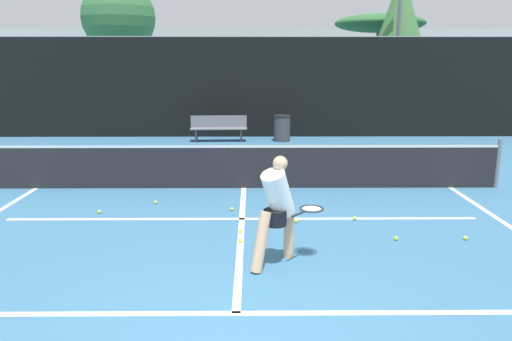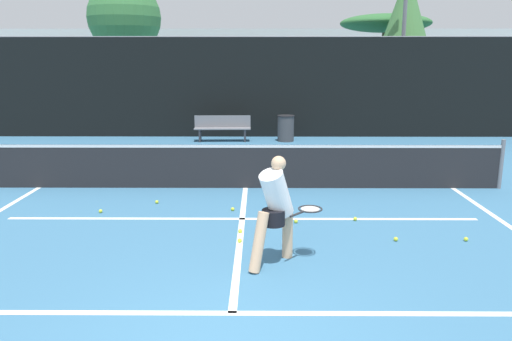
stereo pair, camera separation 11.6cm
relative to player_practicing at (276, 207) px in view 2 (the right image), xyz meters
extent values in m
cube|color=white|center=(-0.53, -1.41, -0.80)|extent=(11.00, 0.10, 0.01)
cube|color=white|center=(-0.53, 1.91, -0.80)|extent=(8.25, 0.10, 0.01)
cube|color=white|center=(-0.53, 1.32, -0.80)|extent=(0.10, 5.46, 0.01)
cylinder|color=slate|center=(4.97, 4.05, -0.27)|extent=(0.09, 0.09, 1.07)
cube|color=#232326|center=(-0.53, 4.05, -0.33)|extent=(11.00, 0.02, 0.95)
cube|color=white|center=(-0.53, 4.05, 0.11)|extent=(11.00, 0.03, 0.06)
cube|color=black|center=(-0.53, 11.29, 0.92)|extent=(24.00, 0.06, 3.45)
cylinder|color=slate|center=(-0.53, 11.29, 2.66)|extent=(24.00, 0.04, 0.04)
cylinder|color=#DBAD84|center=(0.17, 0.21, -0.46)|extent=(0.15, 0.15, 0.70)
cylinder|color=#DBAD84|center=(-0.23, -0.26, -0.40)|extent=(0.34, 0.36, 0.81)
cylinder|color=black|center=(-0.03, -0.03, -0.14)|extent=(0.31, 0.31, 0.21)
cylinder|color=white|center=(0.00, 0.01, 0.18)|extent=(0.51, 0.51, 0.77)
sphere|color=#DBAD84|center=(0.03, 0.04, 0.59)|extent=(0.20, 0.20, 0.20)
cylinder|color=#262628|center=(0.28, -0.04, -0.09)|extent=(0.22, 0.25, 0.03)
torus|color=#262628|center=(0.48, 0.20, -0.09)|extent=(0.48, 0.48, 0.02)
cylinder|color=beige|center=(0.48, 0.20, -0.09)|extent=(0.37, 0.37, 0.01)
sphere|color=#D1E033|center=(2.97, 0.85, -0.77)|extent=(0.07, 0.07, 0.07)
sphere|color=#D1E033|center=(1.89, 0.84, -0.77)|extent=(0.07, 0.07, 0.07)
sphere|color=#D1E033|center=(-0.52, 0.77, -0.77)|extent=(0.07, 0.07, 0.07)
sphere|color=#D1E033|center=(-0.72, 2.39, -0.77)|extent=(0.07, 0.07, 0.07)
sphere|color=#D1E033|center=(-0.53, 1.20, -0.77)|extent=(0.07, 0.07, 0.07)
sphere|color=#D1E033|center=(-2.22, 2.85, -0.77)|extent=(0.07, 0.07, 0.07)
sphere|color=#D1E033|center=(0.40, 1.69, -0.77)|extent=(0.07, 0.07, 0.07)
sphere|color=#D1E033|center=(-3.13, 2.25, -0.77)|extent=(0.07, 0.07, 0.07)
sphere|color=#D1E033|center=(1.45, 1.83, -0.77)|extent=(0.07, 0.07, 0.07)
cube|color=slate|center=(-1.46, 10.19, -0.37)|extent=(1.90, 0.42, 0.04)
cube|color=slate|center=(-1.47, 10.37, -0.16)|extent=(1.89, 0.10, 0.42)
cube|color=#333338|center=(-2.22, 10.17, -0.59)|extent=(0.06, 0.32, 0.44)
cube|color=#333338|center=(-0.71, 10.21, -0.59)|extent=(0.06, 0.32, 0.44)
cylinder|color=#3F3F42|center=(0.67, 10.29, -0.39)|extent=(0.55, 0.55, 0.84)
cylinder|color=black|center=(0.67, 10.29, 0.05)|extent=(0.58, 0.58, 0.04)
cube|color=navy|center=(3.12, 14.03, -0.35)|extent=(1.74, 4.66, 0.92)
cube|color=#1E2328|center=(3.12, 13.80, 0.42)|extent=(1.46, 2.80, 0.61)
cylinder|color=black|center=(3.90, 15.52, -0.51)|extent=(0.18, 0.60, 0.60)
cylinder|color=black|center=(3.90, 12.54, -0.51)|extent=(0.18, 0.60, 0.60)
cylinder|color=slate|center=(5.74, 14.92, 3.80)|extent=(0.16, 0.16, 9.20)
cylinder|color=brown|center=(6.08, 19.53, 1.24)|extent=(0.28, 0.28, 4.09)
ellipsoid|color=#2D6633|center=(6.08, 19.53, 3.64)|extent=(4.50, 4.50, 0.90)
cylinder|color=brown|center=(-7.38, 21.00, 0.94)|extent=(0.28, 0.28, 3.50)
sphere|color=#38753D|center=(-7.38, 21.00, 4.04)|extent=(3.85, 3.85, 3.85)
cylinder|color=brown|center=(6.36, 16.96, 0.57)|extent=(0.28, 0.28, 2.76)
cone|color=#477F42|center=(6.36, 16.96, 3.88)|extent=(2.48, 2.48, 3.86)
cube|color=beige|center=(-0.53, 29.31, 1.52)|extent=(36.00, 2.40, 4.65)
camera|label=1|loc=(-0.34, -6.45, 1.97)|focal=35.00mm
camera|label=2|loc=(-0.23, -6.45, 1.97)|focal=35.00mm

